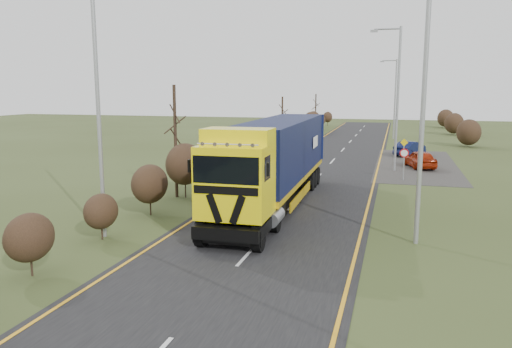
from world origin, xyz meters
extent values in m
plane|color=#333E1A|center=(0.00, 0.00, 0.00)|extent=(160.00, 160.00, 0.00)
cube|color=black|center=(0.00, 10.00, 0.01)|extent=(8.00, 120.00, 0.02)
cube|color=#2F2C29|center=(6.50, 20.00, 0.01)|extent=(6.00, 18.00, 0.02)
cube|color=orange|center=(-3.70, 10.00, 0.03)|extent=(0.12, 116.00, 0.01)
cube|color=orange|center=(3.70, 10.00, 0.03)|extent=(0.12, 116.00, 0.01)
cube|color=silver|center=(0.00, -4.00, 0.03)|extent=(0.12, 3.00, 0.01)
cube|color=silver|center=(0.00, 4.00, 0.03)|extent=(0.12, 3.00, 0.01)
cube|color=silver|center=(0.00, 12.00, 0.03)|extent=(0.12, 3.00, 0.01)
cube|color=silver|center=(0.00, 20.00, 0.03)|extent=(0.12, 3.00, 0.01)
cube|color=silver|center=(0.00, 28.00, 0.03)|extent=(0.12, 3.00, 0.01)
cube|color=silver|center=(0.00, 36.00, 0.03)|extent=(0.12, 3.00, 0.01)
cube|color=silver|center=(0.00, 44.00, 0.03)|extent=(0.12, 3.00, 0.01)
cube|color=silver|center=(0.00, 52.00, 0.03)|extent=(0.12, 3.00, 0.01)
cube|color=silver|center=(0.00, 60.00, 0.03)|extent=(0.12, 3.00, 0.01)
ellipsoid|color=black|center=(-5.97, -8.00, 1.26)|extent=(1.34, 1.74, 1.54)
ellipsoid|color=black|center=(-6.02, -4.00, 1.14)|extent=(1.21, 1.57, 1.39)
ellipsoid|color=black|center=(-6.00, 0.00, 1.49)|extent=(1.58, 2.06, 1.82)
ellipsoid|color=black|center=(-5.98, 4.00, 1.84)|extent=(1.96, 2.55, 2.25)
ellipsoid|color=black|center=(-6.03, 8.00, 1.72)|extent=(1.83, 2.38, 2.10)
ellipsoid|color=black|center=(-5.95, 12.00, 1.28)|extent=(1.37, 1.78, 1.57)
ellipsoid|color=black|center=(-6.06, 16.00, 1.13)|extent=(1.20, 1.56, 1.38)
ellipsoid|color=black|center=(-5.92, 20.00, 1.46)|extent=(1.55, 2.02, 1.78)
ellipsoid|color=black|center=(-6.09, 24.00, 1.83)|extent=(1.95, 2.53, 2.24)
ellipsoid|color=black|center=(-5.90, 28.00, 1.74)|extent=(1.85, 2.41, 2.13)
ellipsoid|color=black|center=(-6.12, 32.00, 1.31)|extent=(1.40, 1.81, 1.61)
ellipsoid|color=black|center=(-5.87, 36.00, 1.12)|extent=(1.19, 1.55, 1.37)
ellipsoid|color=black|center=(-6.14, 40.00, 1.43)|extent=(1.52, 1.97, 1.75)
ellipsoid|color=black|center=(-5.84, 44.00, 1.81)|extent=(1.93, 2.51, 2.22)
ellipsoid|color=black|center=(-6.17, 48.00, 1.76)|extent=(1.88, 2.44, 2.16)
ellipsoid|color=black|center=(-5.82, 52.00, 1.34)|extent=(1.43, 1.85, 1.64)
ellipsoid|color=black|center=(-6.19, 56.00, 1.12)|extent=(1.19, 1.55, 1.37)
ellipsoid|color=black|center=(-5.80, 60.00, 1.40)|extent=(1.49, 1.93, 1.71)
cylinder|color=#2F2117|center=(-6.50, 4.00, 3.03)|extent=(0.18, 0.18, 6.05)
cylinder|color=#2F2117|center=(-6.50, 30.00, 2.53)|extent=(0.18, 0.18, 5.06)
cylinder|color=#2F2117|center=(-6.50, 52.00, 2.57)|extent=(0.18, 0.18, 5.15)
cube|color=black|center=(-0.82, -2.10, 0.73)|extent=(2.56, 4.81, 0.47)
cube|color=#FFE80B|center=(-0.82, -3.04, 2.44)|extent=(2.63, 2.32, 2.70)
cube|color=black|center=(-0.82, -4.13, 0.57)|extent=(2.60, 0.17, 0.57)
cube|color=black|center=(-1.26, -4.19, 1.61)|extent=(0.63, 0.03, 1.12)
cube|color=black|center=(-0.39, -4.19, 1.61)|extent=(0.63, 0.03, 1.12)
cube|color=black|center=(-0.82, -4.16, 3.01)|extent=(2.44, 0.10, 0.99)
cube|color=black|center=(-0.82, -4.19, 2.28)|extent=(2.39, 0.07, 0.29)
cube|color=#FFE80B|center=(-0.82, -2.67, 4.08)|extent=(2.62, 1.49, 0.58)
cylinder|color=silver|center=(-0.82, -3.92, 3.89)|extent=(2.28, 0.10, 0.06)
cube|color=black|center=(-2.31, -3.92, 3.06)|extent=(0.08, 0.12, 0.47)
cube|color=black|center=(0.66, -3.92, 3.06)|extent=(0.08, 0.12, 0.47)
cylinder|color=gray|center=(-2.01, -1.69, 0.78)|extent=(0.60, 1.36, 0.58)
cylinder|color=gray|center=(0.37, -1.69, 0.78)|extent=(0.60, 1.36, 0.58)
cube|color=gold|center=(-0.82, 4.64, 1.28)|extent=(2.80, 13.11, 0.25)
cube|color=black|center=(-0.82, 4.64, 2.83)|extent=(2.77, 12.70, 2.85)
cube|color=#101944|center=(-0.82, 10.99, 2.83)|extent=(2.57, 0.10, 2.85)
cube|color=#101944|center=(-0.82, -1.71, 2.83)|extent=(2.57, 0.10, 2.85)
cube|color=black|center=(-0.82, 8.58, 0.67)|extent=(2.44, 3.77, 0.36)
cube|color=gold|center=(-2.09, 3.60, 0.57)|extent=(0.14, 5.71, 0.47)
cube|color=gold|center=(0.44, 3.60, 0.57)|extent=(0.14, 5.71, 0.47)
cylinder|color=black|center=(-1.91, -3.76, 0.54)|extent=(0.35, 1.08, 1.08)
cylinder|color=black|center=(0.27, -3.76, 0.54)|extent=(0.35, 1.08, 1.08)
cylinder|color=black|center=(-1.91, -1.17, 0.54)|extent=(0.35, 1.08, 1.08)
cylinder|color=black|center=(0.27, -1.17, 0.54)|extent=(0.35, 1.08, 1.08)
cylinder|color=black|center=(-1.91, 7.65, 0.54)|extent=(0.35, 1.08, 1.08)
cylinder|color=black|center=(0.27, 7.65, 0.54)|extent=(0.35, 1.08, 1.08)
cylinder|color=black|center=(-1.91, 8.69, 0.54)|extent=(0.35, 1.08, 1.08)
cylinder|color=black|center=(0.27, 8.69, 0.54)|extent=(0.35, 1.08, 1.08)
cylinder|color=black|center=(-1.91, 9.72, 0.54)|extent=(0.35, 1.08, 1.08)
cylinder|color=black|center=(0.27, 9.72, 0.54)|extent=(0.35, 1.08, 1.08)
imported|color=#931F07|center=(6.70, 18.25, 0.66)|extent=(2.58, 4.13, 1.31)
imported|color=#091036|center=(6.13, 25.28, 0.64)|extent=(2.92, 4.08, 1.28)
cylinder|color=#939598|center=(5.80, -1.18, 5.15)|extent=(0.18, 0.18, 10.29)
cylinder|color=#939598|center=(4.89, 16.38, 5.05)|extent=(0.18, 0.18, 10.10)
cylinder|color=#939598|center=(3.99, 16.38, 9.93)|extent=(1.80, 0.12, 0.12)
cube|color=#939598|center=(3.09, 16.38, 9.82)|extent=(0.51, 0.20, 0.16)
cylinder|color=#939598|center=(4.60, 40.76, 4.62)|extent=(0.18, 0.18, 9.25)
cylinder|color=#939598|center=(3.78, 40.76, 9.09)|extent=(1.64, 0.12, 0.12)
cube|color=#939598|center=(2.96, 40.76, 8.99)|extent=(0.46, 0.18, 0.14)
cylinder|color=#939598|center=(-6.15, -3.62, 5.42)|extent=(0.16, 0.16, 10.84)
cylinder|color=#939598|center=(5.46, 12.53, 0.89)|extent=(0.08, 0.08, 1.79)
cylinder|color=red|center=(5.46, 12.50, 1.79)|extent=(0.57, 0.04, 0.57)
cylinder|color=white|center=(5.46, 12.48, 1.79)|extent=(0.43, 0.02, 0.43)
cylinder|color=#939598|center=(5.59, 23.17, 0.65)|extent=(0.08, 0.08, 1.29)
cube|color=yellow|center=(5.59, 23.12, 1.38)|extent=(0.65, 0.04, 0.65)
camera|label=1|loc=(4.89, -20.50, 5.82)|focal=35.00mm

